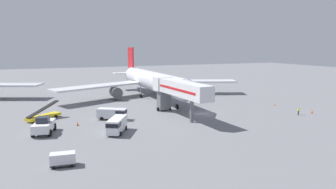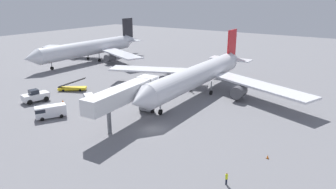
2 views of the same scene
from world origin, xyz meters
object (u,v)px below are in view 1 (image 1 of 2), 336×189
at_px(belt_loader_truck, 44,116).
at_px(safety_cone_alpha, 275,105).
at_px(baggage_cart_far_left, 63,159).
at_px(airplane_at_gate, 151,81).
at_px(safety_cone_charlie, 312,112).
at_px(service_van_rear_right, 117,125).
at_px(service_van_far_center, 113,113).
at_px(pushback_tug, 44,126).
at_px(ground_crew_worker_foreground, 298,111).
at_px(safety_cone_bravo, 78,124).
at_px(jet_bridge, 177,89).

bearing_deg(belt_loader_truck, safety_cone_alpha, -7.25).
relative_size(belt_loader_truck, baggage_cart_far_left, 2.20).
bearing_deg(airplane_at_gate, safety_cone_charlie, -51.73).
xyz_separation_m(service_van_rear_right, service_van_far_center, (1.30, 8.94, -0.16)).
bearing_deg(pushback_tug, safety_cone_charlie, -6.11).
distance_m(ground_crew_worker_foreground, safety_cone_bravo, 42.69).
bearing_deg(safety_cone_alpha, safety_cone_charlie, -80.87).
bearing_deg(airplane_at_gate, service_van_rear_right, -118.77).
height_order(pushback_tug, service_van_far_center, pushback_tug).
height_order(pushback_tug, safety_cone_bravo, pushback_tug).
distance_m(belt_loader_truck, ground_crew_worker_foreground, 49.76).
xyz_separation_m(ground_crew_worker_foreground, safety_cone_bravo, (-41.85, 8.41, -0.54)).
bearing_deg(baggage_cart_far_left, airplane_at_gate, 58.24).
distance_m(pushback_tug, safety_cone_alpha, 49.67).
height_order(airplane_at_gate, service_van_far_center, airplane_at_gate).
relative_size(pushback_tug, safety_cone_alpha, 10.49).
distance_m(safety_cone_alpha, safety_cone_charlie, 9.23).
bearing_deg(service_van_far_center, service_van_rear_right, -98.25).
height_order(pushback_tug, safety_cone_alpha, pushback_tug).
xyz_separation_m(belt_loader_truck, baggage_cart_far_left, (2.03, -24.79, 0.10)).
bearing_deg(service_van_far_center, baggage_cart_far_left, -116.92).
relative_size(airplane_at_gate, safety_cone_bravo, 76.04).
height_order(airplane_at_gate, ground_crew_worker_foreground, airplane_at_gate).
xyz_separation_m(service_van_rear_right, baggage_cart_far_left, (-8.71, -10.76, -0.50)).
relative_size(airplane_at_gate, safety_cone_alpha, 93.38).
bearing_deg(service_van_far_center, airplane_at_gate, 54.00).
distance_m(airplane_at_gate, safety_cone_charlie, 39.33).
distance_m(ground_crew_worker_foreground, safety_cone_alpha, 9.46).
distance_m(baggage_cart_far_left, safety_cone_bravo, 18.05).
distance_m(belt_loader_truck, safety_cone_charlie, 53.33).
relative_size(ground_crew_worker_foreground, safety_cone_bravo, 2.42).
relative_size(safety_cone_bravo, safety_cone_charlie, 0.97).
distance_m(belt_loader_truck, service_van_rear_right, 17.68).
height_order(jet_bridge, service_van_rear_right, jet_bridge).
xyz_separation_m(baggage_cart_far_left, safety_cone_alpha, (47.56, 18.48, -0.59)).
relative_size(baggage_cart_far_left, safety_cone_bravo, 4.22).
height_order(pushback_tug, baggage_cart_far_left, pushback_tug).
xyz_separation_m(airplane_at_gate, belt_loader_truck, (-26.82, -15.28, -3.80)).
relative_size(jet_bridge, safety_cone_alpha, 32.95).
xyz_separation_m(service_van_far_center, safety_cone_bravo, (-6.58, -1.98, -0.87)).
relative_size(airplane_at_gate, service_van_far_center, 9.34).
xyz_separation_m(service_van_rear_right, safety_cone_alpha, (38.85, 7.72, -1.09)).
height_order(service_van_far_center, baggage_cart_far_left, service_van_far_center).
distance_m(service_van_far_center, safety_cone_alpha, 37.58).
distance_m(baggage_cart_far_left, safety_cone_alpha, 51.02).
relative_size(ground_crew_worker_foreground, safety_cone_charlie, 2.34).
distance_m(service_van_far_center, safety_cone_charlie, 40.37).
relative_size(baggage_cart_far_left, safety_cone_charlie, 4.08).
distance_m(airplane_at_gate, ground_crew_worker_foreground, 37.13).
bearing_deg(baggage_cart_far_left, belt_loader_truck, 94.67).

